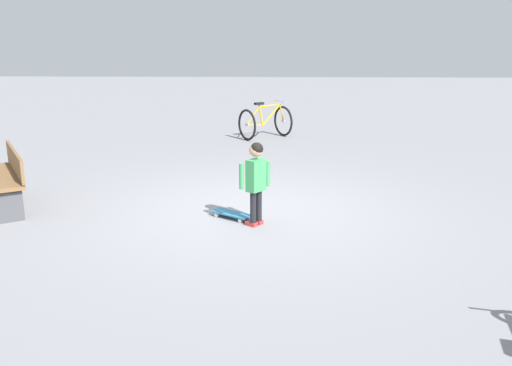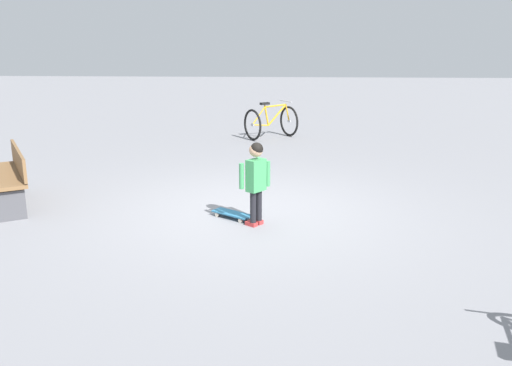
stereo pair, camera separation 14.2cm
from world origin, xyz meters
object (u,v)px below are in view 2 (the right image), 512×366
Objects in this scene: skateboard at (232,214)px; child_person at (256,175)px; street_bench at (9,176)px; bicycle_near at (271,122)px.

child_person is at bearing -128.12° from skateboard.
street_bench is at bearing 82.90° from skateboard.
bicycle_near is (5.83, -0.34, 0.32)m from skateboard.
skateboard is at bearing -97.10° from street_bench.
skateboard is 0.36× the size of street_bench.
street_bench is (-5.44, 3.50, 0.04)m from bicycle_near.
child_person is 1.84× the size of skateboard.
street_bench is at bearing 147.23° from bicycle_near.
bicycle_near is 0.80× the size of street_bench.
bicycle_near reaches higher than street_bench.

